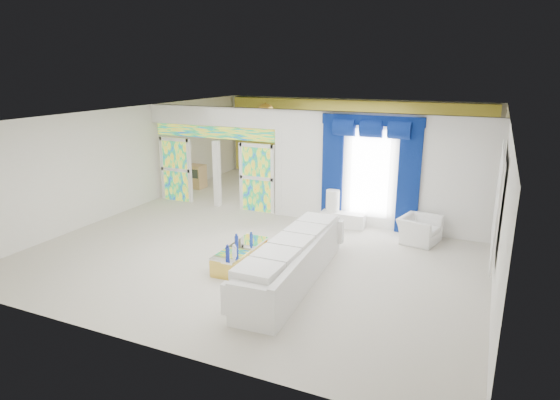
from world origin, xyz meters
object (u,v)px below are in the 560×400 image
at_px(coffee_table, 240,256).
at_px(armchair, 419,229).
at_px(white_sofa, 293,263).
at_px(console_table, 343,220).
at_px(grand_piano, 296,171).

distance_m(coffee_table, armchair, 4.45).
xyz_separation_m(white_sofa, armchair, (1.95, 3.29, -0.07)).
height_order(coffee_table, armchair, armchair).
bearing_deg(armchair, white_sofa, 162.58).
bearing_deg(white_sofa, console_table, 88.26).
xyz_separation_m(coffee_table, console_table, (1.27, 3.34, 0.01)).
xyz_separation_m(console_table, armchair, (2.02, -0.34, 0.12)).
bearing_deg(coffee_table, console_table, 69.14).
xyz_separation_m(white_sofa, coffee_table, (-1.35, 0.30, -0.20)).
relative_size(white_sofa, grand_piano, 2.00).
bearing_deg(armchair, grand_piano, 63.44).
bearing_deg(grand_piano, coffee_table, -97.06).
height_order(console_table, grand_piano, grand_piano).
bearing_deg(console_table, white_sofa, -88.77).
bearing_deg(white_sofa, grand_piano, 108.91).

